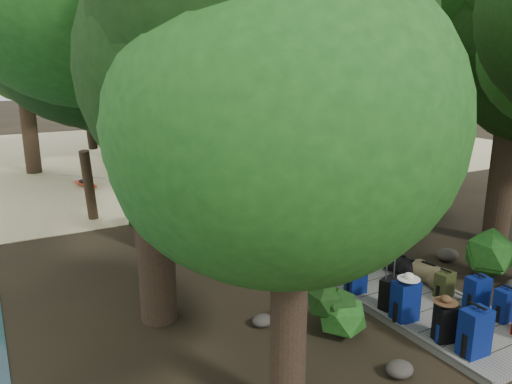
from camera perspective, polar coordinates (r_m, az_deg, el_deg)
ground at (r=12.08m, az=8.68°, el=-7.73°), size 120.00×120.00×0.00m
sand_beach at (r=26.12m, az=-13.30°, el=4.19°), size 40.00×22.00×0.02m
boardwalk at (r=12.81m, az=5.95°, el=-6.04°), size 2.00×12.00×0.12m
backpack_left_a at (r=8.71m, az=23.76°, el=-14.21°), size 0.46×0.34×0.84m
backpack_left_b at (r=8.96m, az=20.98°, el=-13.62°), size 0.43×0.36×0.69m
backpack_left_c at (r=9.35m, az=16.71°, el=-11.61°), size 0.45×0.33×0.82m
backpack_left_d at (r=10.21m, az=11.34°, el=-9.69°), size 0.39×0.29×0.58m
backpack_right_b at (r=10.02m, az=26.61°, el=-11.27°), size 0.37×0.26×0.66m
backpack_right_c at (r=10.23m, az=23.97°, el=-10.33°), size 0.43×0.33×0.69m
backpack_right_d at (r=10.53m, az=20.76°, el=-9.69°), size 0.39×0.31×0.55m
duffel_right_khaki at (r=11.05m, az=19.03°, el=-8.79°), size 0.53×0.68×0.40m
duffel_right_black at (r=11.36m, az=16.01°, el=-7.92°), size 0.51×0.69×0.40m
suitcase_on_boardwalk at (r=9.74m, az=14.93°, el=-11.10°), size 0.42×0.31×0.59m
lone_suitcase_on_sand at (r=18.82m, az=-5.97°, el=1.65°), size 0.46×0.30×0.69m
hat_brown at (r=8.76m, az=20.88°, el=-11.34°), size 0.40×0.40×0.12m
hat_white at (r=9.10m, az=17.10°, el=-9.11°), size 0.39×0.39×0.13m
kayak at (r=19.80m, az=-18.97°, el=1.04°), size 1.71×3.34×0.33m
sun_lounger at (r=21.36m, az=0.57°, el=3.13°), size 1.06×1.85×0.57m
tree_right_c at (r=14.66m, az=15.56°, el=15.56°), size 5.70×5.70×9.86m
tree_right_d at (r=18.11m, az=16.46°, el=17.85°), size 6.28×6.28×11.52m
tree_right_e at (r=19.80m, az=6.67°, el=12.80°), size 4.40×4.40×7.93m
tree_right_f at (r=22.50m, az=7.70°, el=15.05°), size 5.35×5.35×9.55m
tree_left_a at (r=5.78m, az=4.04°, el=2.08°), size 3.97×3.97×6.62m
tree_left_b at (r=8.46m, az=-12.51°, el=15.12°), size 5.21×5.21×9.37m
tree_left_c at (r=12.38m, az=-13.47°, el=13.70°), size 5.11×5.11×8.89m
tree_back_a at (r=24.55m, az=-15.90°, el=14.04°), size 5.25×5.25×9.08m
tree_back_b at (r=26.42m, az=-10.66°, el=14.99°), size 5.43×5.43×9.69m
tree_back_c at (r=26.99m, az=-2.52°, el=15.25°), size 5.40×5.40×9.72m
tree_back_d at (r=22.76m, az=-25.18°, el=13.12°), size 5.40×5.40×8.99m
palm_right_a at (r=18.42m, az=4.11°, el=11.80°), size 4.30×4.30×7.33m
palm_right_b at (r=22.70m, az=3.80°, el=14.53°), size 4.70×4.70×9.07m
palm_right_c at (r=22.58m, az=-5.99°, el=11.61°), size 4.28×4.28×6.81m
palm_left_a at (r=15.05m, az=-19.83°, el=8.59°), size 4.03×4.03×6.40m
rock_left_a at (r=8.20m, az=16.09°, el=-18.86°), size 0.42×0.38×0.23m
rock_left_b at (r=9.17m, az=0.75°, el=-14.46°), size 0.38×0.34×0.21m
rock_left_c at (r=11.61m, az=2.06°, el=-7.70°), size 0.56×0.50×0.31m
rock_left_d at (r=13.82m, az=-5.84°, el=-4.39°), size 0.28×0.25×0.15m
rock_right_b at (r=12.72m, az=21.03°, el=-6.71°), size 0.53×0.48×0.29m
rock_right_c at (r=13.87m, az=10.02°, el=-4.46°), size 0.30×0.27×0.16m
rock_right_d at (r=16.52m, az=9.46°, el=-1.00°), size 0.61×0.55×0.34m
shrub_left_a at (r=8.89m, az=8.57°, el=-13.31°), size 0.94×0.94×0.85m
shrub_left_b at (r=11.61m, az=-3.68°, el=-6.12°), size 1.01×1.01×0.91m
shrub_left_c at (r=14.25m, az=-12.01°, el=-2.33°), size 1.08×1.08×0.97m
shrub_right_a at (r=11.88m, az=25.04°, el=-6.76°), size 1.13×1.13×1.02m
shrub_right_b at (r=14.74m, az=11.85°, el=-1.71°), size 1.11×1.11×1.00m
shrub_right_c at (r=17.23m, az=2.87°, el=0.63°), size 0.89×0.89×0.80m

